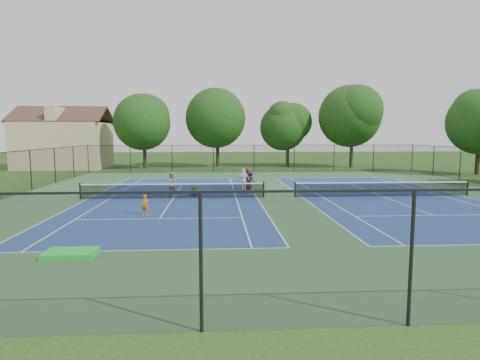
{
  "coord_description": "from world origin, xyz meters",
  "views": [
    {
      "loc": [
        -4.16,
        -26.12,
        4.17
      ],
      "look_at": [
        -2.68,
        -1.0,
        1.3
      ],
      "focal_mm": 30.0,
      "sensor_mm": 36.0,
      "label": 1
    }
  ],
  "objects": [
    {
      "name": "ground",
      "position": [
        0.0,
        0.0,
        0.0
      ],
      "size": [
        140.0,
        140.0,
        0.0
      ],
      "primitive_type": "plane",
      "color": "#234716",
      "rests_on": "ground"
    },
    {
      "name": "tennis_court_left",
      "position": [
        -7.0,
        0.0,
        0.1
      ],
      "size": [
        12.0,
        23.83,
        1.07
      ],
      "color": "navy",
      "rests_on": "ground"
    },
    {
      "name": "instructor",
      "position": [
        -7.23,
        0.88,
        0.83
      ],
      "size": [
        0.99,
        0.9,
        1.67
      ],
      "primitive_type": "imported",
      "rotation": [
        0.0,
        0.0,
        3.54
      ],
      "color": "gray",
      "rests_on": "ground"
    },
    {
      "name": "tennis_court_right",
      "position": [
        7.0,
        0.0,
        0.1
      ],
      "size": [
        12.0,
        23.83,
        1.07
      ],
      "color": "navy",
      "rests_on": "ground"
    },
    {
      "name": "ball_crate",
      "position": [
        -5.69,
        0.77,
        0.16
      ],
      "size": [
        0.46,
        0.34,
        0.32
      ],
      "primitive_type": "cube",
      "rotation": [
        0.0,
        0.0,
        -0.18
      ],
      "color": "navy",
      "rests_on": "ground"
    },
    {
      "name": "bystander_a",
      "position": [
        -2.22,
        2.42,
        0.89
      ],
      "size": [
        1.12,
        0.91,
        1.78
      ],
      "primitive_type": "imported",
      "rotation": [
        0.0,
        0.0,
        3.69
      ],
      "color": "silver",
      "rests_on": "ground"
    },
    {
      "name": "tree_side_e",
      "position": [
        23.0,
        14.0,
        5.81
      ],
      "size": [
        6.6,
        6.6,
        8.87
      ],
      "color": "#2D2116",
      "rests_on": "ground"
    },
    {
      "name": "ball_hopper",
      "position": [
        -5.69,
        0.77,
        0.51
      ],
      "size": [
        0.36,
        0.29,
        0.37
      ],
      "primitive_type": "cube",
      "rotation": [
        0.0,
        0.0,
        -0.09
      ],
      "color": "green",
      "rests_on": "ball_crate"
    },
    {
      "name": "clapboard_house",
      "position": [
        -23.0,
        25.0,
        3.09
      ],
      "size": [
        10.8,
        8.1,
        7.65
      ],
      "color": "tan",
      "rests_on": "ground"
    },
    {
      "name": "child_player",
      "position": [
        -7.87,
        -5.38,
        0.54
      ],
      "size": [
        0.42,
        0.3,
        1.07
      ],
      "primitive_type": "imported",
      "rotation": [
        0.0,
        0.0,
        -0.11
      ],
      "color": "orange",
      "rests_on": "ground"
    },
    {
      "name": "bystander_c",
      "position": [
        -1.72,
        4.24,
        0.82
      ],
      "size": [
        0.81,
        0.54,
        1.64
      ],
      "primitive_type": "imported",
      "rotation": [
        0.0,
        0.0,
        3.16
      ],
      "color": "maroon",
      "rests_on": "ground"
    },
    {
      "name": "tree_back_a",
      "position": [
        -13.0,
        24.0,
        6.04
      ],
      "size": [
        6.8,
        6.8,
        9.15
      ],
      "color": "#2D2116",
      "rests_on": "ground"
    },
    {
      "name": "tree_back_b",
      "position": [
        -4.0,
        26.0,
        6.6
      ],
      "size": [
        7.6,
        7.6,
        10.03
      ],
      "color": "#2D2116",
      "rests_on": "ground"
    },
    {
      "name": "tree_back_d",
      "position": [
        13.0,
        24.0,
        6.82
      ],
      "size": [
        7.8,
        7.8,
        10.37
      ],
      "color": "#2D2116",
      "rests_on": "ground"
    },
    {
      "name": "green_tarp",
      "position": [
        -9.19,
        -12.41,
        0.1
      ],
      "size": [
        1.73,
        1.09,
        0.19
      ],
      "primitive_type": "cube",
      "rotation": [
        0.0,
        0.0,
        0.01
      ],
      "color": "green",
      "rests_on": "ground"
    },
    {
      "name": "bystander_b",
      "position": [
        -1.66,
        3.55,
        0.73
      ],
      "size": [
        1.09,
        0.99,
        1.47
      ],
      "primitive_type": "imported",
      "rotation": [
        0.0,
        0.0,
        2.52
      ],
      "color": "#1E1B3D",
      "rests_on": "ground"
    },
    {
      "name": "court_pad",
      "position": [
        0.0,
        0.0,
        0.0
      ],
      "size": [
        36.0,
        36.0,
        0.01
      ],
      "primitive_type": "cube",
      "color": "#325932",
      "rests_on": "ground"
    },
    {
      "name": "perimeter_fence",
      "position": [
        0.0,
        0.0,
        1.6
      ],
      "size": [
        36.08,
        36.08,
        3.02
      ],
      "color": "black",
      "rests_on": "ground"
    },
    {
      "name": "tree_back_c",
      "position": [
        5.0,
        25.0,
        5.48
      ],
      "size": [
        6.0,
        6.0,
        8.4
      ],
      "color": "#2D2116",
      "rests_on": "ground"
    }
  ]
}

